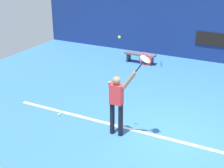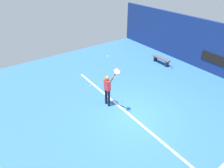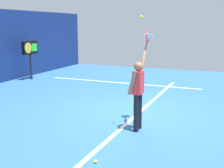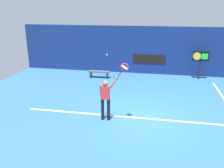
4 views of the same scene
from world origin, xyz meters
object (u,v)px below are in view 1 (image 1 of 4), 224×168
Objects in this scene: water_bottle at (161,64)px; tennis_player at (117,101)px; tennis_racket at (144,60)px; spare_ball at (59,115)px; court_bench at (140,56)px; tennis_ball at (119,37)px.

tennis_player is at bearing -82.81° from water_bottle.
tennis_racket is 8.81× the size of spare_ball.
court_bench is at bearing 87.09° from spare_ball.
tennis_racket is at bearing -67.25° from court_bench.
tennis_player reaches higher than court_bench.
court_bench reaches higher than spare_ball.
tennis_player reaches higher than spare_ball.
tennis_racket is 0.43× the size of court_bench.
tennis_player is 8.00× the size of water_bottle.
tennis_player is 5.99m from water_bottle.
tennis_player is at bearing -4.65° from spare_ball.
tennis_racket is 3.53m from spare_ball.
tennis_racket is at bearing -75.94° from water_bottle.
court_bench is at bearing 106.45° from tennis_player.
tennis_player is 28.24× the size of tennis_ball.
water_bottle is at bearing 104.06° from tennis_racket.
water_bottle is at bearing 77.33° from spare_ball.
tennis_ball is (0.07, -0.03, 1.72)m from tennis_player.
spare_ball is at bearing -102.67° from water_bottle.
tennis_racket is at bearing 1.80° from tennis_ball.
tennis_ball reaches higher than tennis_racket.
spare_ball is (-1.28, -5.71, -0.09)m from water_bottle.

